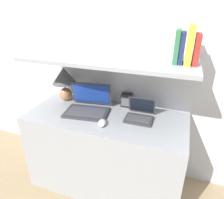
{
  "coord_description": "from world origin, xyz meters",
  "views": [
    {
      "loc": [
        0.56,
        -1.08,
        1.59
      ],
      "look_at": [
        0.06,
        0.3,
        0.91
      ],
      "focal_mm": 32.0,
      "sensor_mm": 36.0,
      "label": 1
    }
  ],
  "objects_px": {
    "laptop_large": "(88,106)",
    "book_green": "(177,46)",
    "router_box": "(126,100)",
    "book_yellow": "(190,45)",
    "laptop_small": "(140,115)",
    "book_navy": "(182,48)",
    "table_lamp": "(64,79)",
    "book_red": "(197,49)",
    "computer_mouse": "(102,123)"
  },
  "relations": [
    {
      "from": "book_yellow",
      "to": "book_green",
      "type": "xyz_separation_m",
      "value": [
        -0.08,
        0.0,
        -0.02
      ]
    },
    {
      "from": "laptop_small",
      "to": "router_box",
      "type": "relative_size",
      "value": 1.84
    },
    {
      "from": "computer_mouse",
      "to": "book_yellow",
      "type": "distance_m",
      "value": 0.84
    },
    {
      "from": "table_lamp",
      "to": "laptop_large",
      "type": "distance_m",
      "value": 0.38
    },
    {
      "from": "laptop_small",
      "to": "book_navy",
      "type": "height_order",
      "value": "book_navy"
    },
    {
      "from": "laptop_large",
      "to": "book_green",
      "type": "distance_m",
      "value": 0.87
    },
    {
      "from": "table_lamp",
      "to": "book_red",
      "type": "bearing_deg",
      "value": -4.71
    },
    {
      "from": "table_lamp",
      "to": "book_navy",
      "type": "height_order",
      "value": "book_navy"
    },
    {
      "from": "laptop_large",
      "to": "book_yellow",
      "type": "height_order",
      "value": "book_yellow"
    },
    {
      "from": "book_yellow",
      "to": "table_lamp",
      "type": "bearing_deg",
      "value": 175.08
    },
    {
      "from": "router_box",
      "to": "book_yellow",
      "type": "bearing_deg",
      "value": -19.58
    },
    {
      "from": "laptop_small",
      "to": "book_yellow",
      "type": "xyz_separation_m",
      "value": [
        0.3,
        0.02,
        0.57
      ]
    },
    {
      "from": "book_red",
      "to": "laptop_small",
      "type": "bearing_deg",
      "value": -176.46
    },
    {
      "from": "laptop_large",
      "to": "laptop_small",
      "type": "xyz_separation_m",
      "value": [
        0.46,
        0.03,
        -0.01
      ]
    },
    {
      "from": "laptop_large",
      "to": "book_green",
      "type": "bearing_deg",
      "value": 4.11
    },
    {
      "from": "router_box",
      "to": "book_yellow",
      "type": "relative_size",
      "value": 0.48
    },
    {
      "from": "laptop_large",
      "to": "laptop_small",
      "type": "height_order",
      "value": "laptop_large"
    },
    {
      "from": "table_lamp",
      "to": "computer_mouse",
      "type": "bearing_deg",
      "value": -31.11
    },
    {
      "from": "laptop_large",
      "to": "book_navy",
      "type": "bearing_deg",
      "value": 3.91
    },
    {
      "from": "laptop_small",
      "to": "book_green",
      "type": "xyz_separation_m",
      "value": [
        0.22,
        0.02,
        0.56
      ]
    },
    {
      "from": "laptop_large",
      "to": "book_red",
      "type": "xyz_separation_m",
      "value": [
        0.8,
        0.05,
        0.54
      ]
    },
    {
      "from": "book_yellow",
      "to": "book_green",
      "type": "distance_m",
      "value": 0.08
    },
    {
      "from": "book_navy",
      "to": "table_lamp",
      "type": "bearing_deg",
      "value": 174.87
    },
    {
      "from": "computer_mouse",
      "to": "book_navy",
      "type": "xyz_separation_m",
      "value": [
        0.51,
        0.22,
        0.57
      ]
    },
    {
      "from": "book_navy",
      "to": "book_green",
      "type": "bearing_deg",
      "value": -180.0
    },
    {
      "from": "laptop_small",
      "to": "book_navy",
      "type": "bearing_deg",
      "value": 4.81
    },
    {
      "from": "laptop_small",
      "to": "book_green",
      "type": "height_order",
      "value": "book_green"
    },
    {
      "from": "router_box",
      "to": "book_yellow",
      "type": "xyz_separation_m",
      "value": [
        0.47,
        -0.17,
        0.55
      ]
    },
    {
      "from": "router_box",
      "to": "book_navy",
      "type": "relative_size",
      "value": 0.58
    },
    {
      "from": "laptop_large",
      "to": "book_navy",
      "type": "relative_size",
      "value": 1.94
    },
    {
      "from": "router_box",
      "to": "book_red",
      "type": "relative_size",
      "value": 0.61
    },
    {
      "from": "router_box",
      "to": "book_navy",
      "type": "xyz_separation_m",
      "value": [
        0.42,
        -0.17,
        0.53
      ]
    },
    {
      "from": "book_navy",
      "to": "book_green",
      "type": "height_order",
      "value": "book_green"
    },
    {
      "from": "table_lamp",
      "to": "computer_mouse",
      "type": "xyz_separation_m",
      "value": [
        0.52,
        -0.31,
        -0.2
      ]
    },
    {
      "from": "laptop_large",
      "to": "router_box",
      "type": "relative_size",
      "value": 3.33
    },
    {
      "from": "computer_mouse",
      "to": "book_green",
      "type": "bearing_deg",
      "value": 24.89
    },
    {
      "from": "router_box",
      "to": "book_green",
      "type": "relative_size",
      "value": 0.55
    },
    {
      "from": "laptop_large",
      "to": "computer_mouse",
      "type": "xyz_separation_m",
      "value": [
        0.2,
        -0.17,
        -0.03
      ]
    },
    {
      "from": "book_red",
      "to": "book_yellow",
      "type": "bearing_deg",
      "value": 180.0
    },
    {
      "from": "book_red",
      "to": "book_yellow",
      "type": "distance_m",
      "value": 0.05
    },
    {
      "from": "table_lamp",
      "to": "laptop_small",
      "type": "xyz_separation_m",
      "value": [
        0.77,
        -0.11,
        -0.18
      ]
    },
    {
      "from": "computer_mouse",
      "to": "table_lamp",
      "type": "bearing_deg",
      "value": 148.89
    },
    {
      "from": "laptop_large",
      "to": "router_box",
      "type": "height_order",
      "value": "laptop_large"
    },
    {
      "from": "table_lamp",
      "to": "book_navy",
      "type": "relative_size",
      "value": 1.56
    },
    {
      "from": "computer_mouse",
      "to": "book_green",
      "type": "relative_size",
      "value": 0.54
    },
    {
      "from": "laptop_large",
      "to": "book_yellow",
      "type": "relative_size",
      "value": 1.6
    },
    {
      "from": "table_lamp",
      "to": "book_red",
      "type": "relative_size",
      "value": 1.63
    },
    {
      "from": "laptop_large",
      "to": "book_yellow",
      "type": "bearing_deg",
      "value": 3.68
    },
    {
      "from": "computer_mouse",
      "to": "router_box",
      "type": "height_order",
      "value": "router_box"
    },
    {
      "from": "book_red",
      "to": "book_navy",
      "type": "distance_m",
      "value": 0.09
    }
  ]
}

